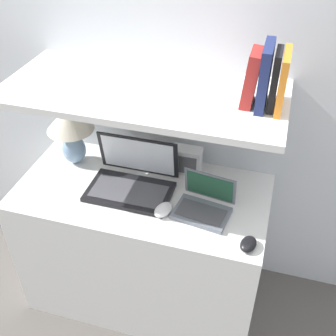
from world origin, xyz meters
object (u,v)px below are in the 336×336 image
laptop_large (132,180)px  laptop_small (204,205)px  book_red (252,78)px  book_orange (283,81)px  book_navy (265,76)px  book_black (275,80)px  table_lamp (70,126)px  computer_mouse (163,210)px  router_box (186,160)px  second_mouse (248,244)px

laptop_large → laptop_small: bearing=-9.7°
book_red → laptop_small: bearing=-135.1°
book_orange → book_navy: size_ratio=0.91×
laptop_large → book_orange: size_ratio=1.78×
book_black → table_lamp: bearing=176.4°
computer_mouse → router_box: router_box is taller
computer_mouse → book_red: book_red is taller
computer_mouse → router_box: bearing=85.7°
laptop_large → computer_mouse: bearing=-33.3°
laptop_large → book_red: bearing=7.5°
computer_mouse → book_red: 0.65m
computer_mouse → laptop_small: bearing=20.4°
table_lamp → book_red: book_red is taller
laptop_large → book_red: book_red is taller
table_lamp → book_orange: bearing=-3.5°
computer_mouse → book_black: 0.69m
second_mouse → book_orange: book_orange is taller
laptop_small → book_orange: book_orange is taller
book_red → book_orange: bearing=0.0°
book_orange → book_black: 0.03m
laptop_small → table_lamp: bearing=165.6°
second_mouse → book_black: bearing=91.4°
book_orange → router_box: bearing=161.5°
book_black → router_box: bearing=160.1°
book_orange → table_lamp: bearing=176.5°
table_lamp → book_navy: size_ratio=1.31×
laptop_large → second_mouse: (0.55, -0.21, -0.03)m
laptop_small → book_orange: (0.23, 0.12, 0.54)m
laptop_small → book_black: book_black is taller
laptop_small → computer_mouse: 0.17m
table_lamp → book_black: book_black is taller
book_black → book_red: bearing=180.0°
laptop_small → second_mouse: laptop_small is taller
computer_mouse → book_navy: book_navy is taller
router_box → laptop_small: bearing=-60.2°
book_navy → book_orange: bearing=0.0°
laptop_large → second_mouse: laptop_large is taller
laptop_small → router_box: (-0.14, 0.24, 0.03)m
second_mouse → router_box: bearing=131.2°
laptop_large → laptop_small: laptop_large is taller
laptop_small → book_red: 0.57m
table_lamp → book_orange: (0.92, -0.06, 0.38)m
computer_mouse → book_black: book_black is taller
table_lamp → computer_mouse: bearing=-24.3°
laptop_large → book_orange: 0.79m
laptop_small → book_black: size_ratio=1.18×
book_navy → book_red: 0.05m
table_lamp → second_mouse: size_ratio=3.05×
book_navy → table_lamp: bearing=176.3°
computer_mouse → book_red: (0.28, 0.18, 0.56)m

